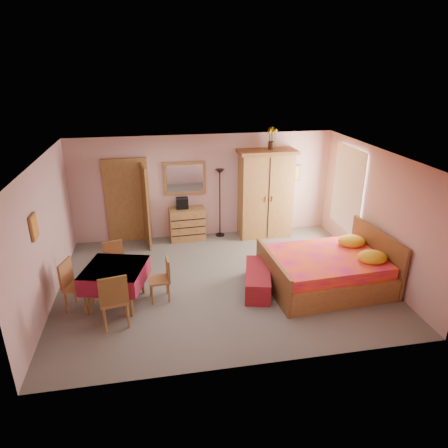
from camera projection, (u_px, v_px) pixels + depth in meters
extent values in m
plane|color=#68645B|center=(222.00, 281.00, 8.22)|extent=(6.50, 6.50, 0.00)
plane|color=brown|center=(222.00, 157.00, 7.24)|extent=(6.50, 6.50, 0.00)
cube|color=#C4938E|center=(204.00, 186.00, 10.01)|extent=(6.50, 0.10, 2.60)
cube|color=#C4938E|center=(254.00, 290.00, 5.45)|extent=(6.50, 0.10, 2.60)
cube|color=#C4938E|center=(44.00, 235.00, 7.19)|extent=(0.10, 5.00, 2.60)
cube|color=#C4938E|center=(376.00, 212.00, 8.27)|extent=(0.10, 5.00, 2.60)
cube|color=#9E6B35|center=(128.00, 202.00, 9.77)|extent=(1.06, 0.12, 2.15)
cube|color=white|center=(348.00, 189.00, 9.30)|extent=(0.08, 1.40, 1.95)
cube|color=orange|center=(34.00, 227.00, 6.50)|extent=(0.04, 0.32, 0.42)
cube|color=#D8BF59|center=(295.00, 173.00, 10.28)|extent=(0.30, 0.04, 0.40)
cube|color=#9C6835|center=(187.00, 224.00, 10.03)|extent=(0.90, 0.48, 0.83)
cube|color=silver|center=(185.00, 178.00, 9.80)|extent=(1.03, 0.08, 0.82)
cube|color=black|center=(182.00, 203.00, 9.85)|extent=(0.29, 0.21, 0.27)
cube|color=black|center=(220.00, 203.00, 10.09)|extent=(0.25, 0.25, 1.76)
cube|color=#AC773A|center=(265.00, 194.00, 10.06)|extent=(1.43, 0.75, 2.23)
cube|color=yellow|center=(272.00, 138.00, 9.57)|extent=(0.23, 0.23, 0.54)
cube|color=#D41459|center=(326.00, 261.00, 7.88)|extent=(2.43, 1.96, 1.08)
cube|color=maroon|center=(258.00, 280.00, 7.86)|extent=(0.77, 1.35, 0.42)
cube|color=maroon|center=(117.00, 285.00, 7.34)|extent=(1.28, 1.28, 0.76)
cube|color=#A26E37|center=(114.00, 298.00, 6.70)|extent=(0.54, 0.54, 1.02)
cube|color=olive|center=(116.00, 264.00, 7.99)|extent=(0.47, 0.47, 0.87)
cube|color=#AD703A|center=(78.00, 286.00, 7.14)|extent=(0.54, 0.54, 0.95)
cube|color=#A76E38|center=(159.00, 279.00, 7.46)|extent=(0.41, 0.41, 0.85)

